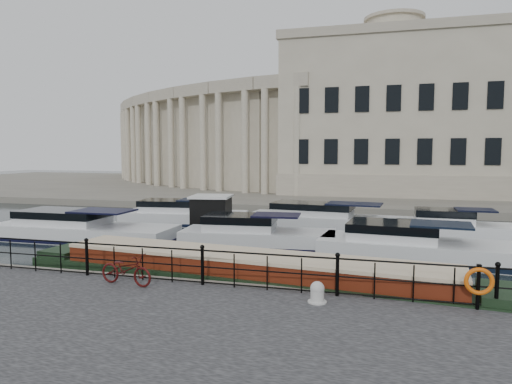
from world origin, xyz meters
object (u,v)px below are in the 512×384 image
(mooring_bollard, at_px, (317,293))
(harbour_hut, at_px, (211,216))
(bicycle, at_px, (126,269))
(narrowboat, at_px, (248,278))
(life_ring_post, at_px, (479,282))

(mooring_bollard, xyz_separation_m, harbour_hut, (-7.54, 11.91, 0.14))
(bicycle, relative_size, narrowboat, 0.11)
(bicycle, bearing_deg, mooring_bollard, -83.01)
(bicycle, height_order, mooring_bollard, bicycle)
(bicycle, relative_size, mooring_bollard, 3.17)
(harbour_hut, bearing_deg, bicycle, -89.31)
(mooring_bollard, bearing_deg, bicycle, 179.17)
(bicycle, height_order, harbour_hut, harbour_hut)
(bicycle, xyz_separation_m, life_ring_post, (9.74, 0.39, 0.26))
(bicycle, distance_m, mooring_bollard, 5.75)
(life_ring_post, bearing_deg, bicycle, -177.73)
(life_ring_post, relative_size, harbour_hut, 0.35)
(life_ring_post, bearing_deg, harbour_hut, 135.22)
(bicycle, relative_size, life_ring_post, 1.54)
(narrowboat, height_order, harbour_hut, harbour_hut)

